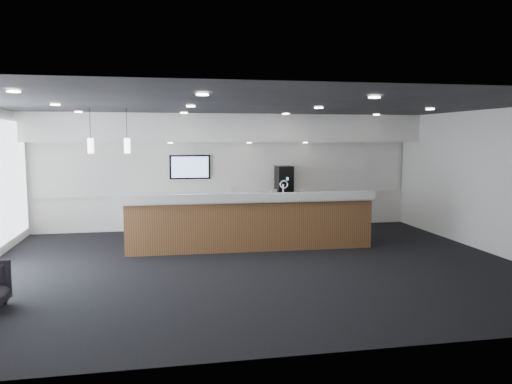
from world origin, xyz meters
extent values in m
plane|color=black|center=(0.00, 0.00, 0.00)|extent=(10.00, 10.00, 0.00)
cube|color=black|center=(0.00, 0.00, 3.00)|extent=(10.00, 8.00, 0.02)
cube|color=white|center=(0.00, 4.00, 1.50)|extent=(10.00, 0.02, 3.00)
cube|color=white|center=(5.00, 0.00, 1.50)|extent=(0.02, 8.00, 3.00)
cube|color=silver|center=(0.00, 3.55, 2.65)|extent=(10.00, 0.90, 0.70)
cube|color=silver|center=(0.00, 3.97, 1.60)|extent=(9.80, 0.06, 1.40)
cube|color=#92969A|center=(0.00, 3.64, 0.45)|extent=(5.00, 0.60, 0.90)
cube|color=silver|center=(0.00, 3.64, 0.93)|extent=(5.06, 0.66, 0.05)
cylinder|color=white|center=(-2.00, 3.32, 0.50)|extent=(0.60, 0.02, 0.02)
cylinder|color=white|center=(-1.00, 3.32, 0.50)|extent=(0.60, 0.02, 0.02)
cylinder|color=white|center=(0.00, 3.32, 0.50)|extent=(0.60, 0.02, 0.02)
cylinder|color=white|center=(1.00, 3.32, 0.50)|extent=(0.60, 0.02, 0.02)
cylinder|color=white|center=(2.00, 3.32, 0.50)|extent=(0.60, 0.02, 0.02)
cube|color=black|center=(-1.00, 3.91, 1.65)|extent=(1.05, 0.07, 0.62)
cube|color=#2D49B4|center=(-1.00, 3.87, 1.65)|extent=(0.95, 0.01, 0.54)
cylinder|color=#FFEDC6|center=(-2.40, 0.80, 2.25)|extent=(0.12, 0.12, 0.30)
cylinder|color=#FFEDC6|center=(-3.10, 0.80, 2.25)|extent=(0.12, 0.12, 0.30)
cube|color=brown|center=(0.13, 1.41, 0.53)|extent=(5.29, 0.86, 1.05)
cube|color=silver|center=(0.13, 1.41, 1.08)|extent=(5.37, 0.94, 0.06)
cube|color=silver|center=(0.13, 1.00, 1.17)|extent=(5.35, 0.24, 0.18)
cylinder|color=white|center=(0.90, 1.50, 1.25)|extent=(0.04, 0.04, 0.28)
torus|color=white|center=(0.90, 1.44, 1.39)|extent=(0.19, 0.03, 0.19)
cube|color=black|center=(1.46, 3.67, 1.31)|extent=(0.43, 0.48, 0.72)
cube|color=white|center=(1.46, 3.42, 0.96)|extent=(0.26, 0.12, 0.02)
cube|color=silver|center=(0.12, 3.51, 1.06)|extent=(0.16, 0.03, 0.22)
cube|color=silver|center=(1.38, 3.58, 1.06)|extent=(0.17, 0.04, 0.22)
imported|color=white|center=(1.90, 3.56, 1.00)|extent=(0.11, 0.11, 0.10)
imported|color=white|center=(1.76, 3.56, 1.00)|extent=(0.15, 0.15, 0.10)
imported|color=white|center=(1.62, 3.56, 1.00)|extent=(0.14, 0.14, 0.10)
imported|color=white|center=(1.48, 3.56, 1.00)|extent=(0.14, 0.14, 0.10)
imported|color=white|center=(1.34, 3.56, 1.00)|extent=(0.15, 0.15, 0.10)
imported|color=white|center=(1.20, 3.56, 1.00)|extent=(0.12, 0.12, 0.10)
imported|color=white|center=(1.06, 3.56, 1.00)|extent=(0.16, 0.16, 0.10)
camera|label=1|loc=(-1.76, -9.12, 2.41)|focal=35.00mm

